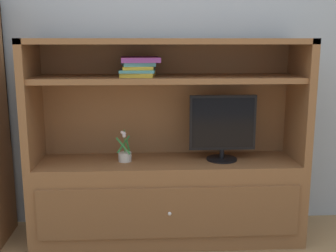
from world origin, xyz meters
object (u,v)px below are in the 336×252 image
(media_console, at_px, (168,176))
(tv_monitor, at_px, (223,127))
(potted_plant, at_px, (125,154))
(magazine_stack, at_px, (139,66))

(media_console, bearing_deg, tv_monitor, -2.09)
(media_console, relative_size, tv_monitor, 4.08)
(potted_plant, bearing_deg, tv_monitor, -0.07)
(media_console, distance_m, potted_plant, 0.33)
(magazine_stack, bearing_deg, media_console, 1.21)
(tv_monitor, distance_m, potted_plant, 0.69)
(media_console, distance_m, magazine_stack, 0.78)
(potted_plant, xyz_separation_m, magazine_stack, (0.10, 0.01, 0.59))
(media_console, bearing_deg, magazine_stack, -178.79)
(media_console, height_order, magazine_stack, media_console)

